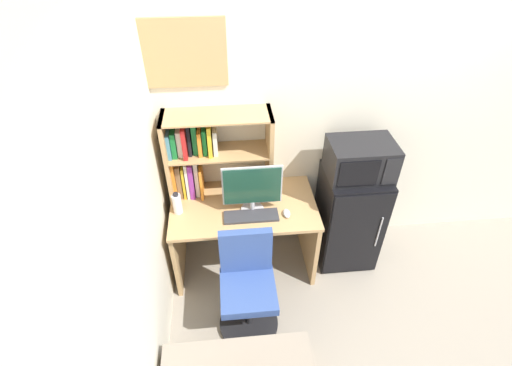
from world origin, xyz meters
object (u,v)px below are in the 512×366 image
(computer_mouse, at_px, (287,213))
(desk_chair, at_px, (248,289))
(microwave, at_px, (361,159))
(hutch_bookshelf, at_px, (202,154))
(mini_fridge, at_px, (349,217))
(water_bottle, at_px, (177,204))
(wall_corkboard, at_px, (182,53))
(monitor, at_px, (252,188))
(keyboard, at_px, (251,216))

(computer_mouse, bearing_deg, desk_chair, -129.40)
(computer_mouse, bearing_deg, microwave, 17.68)
(hutch_bookshelf, xyz_separation_m, desk_chair, (0.29, -0.78, -0.73))
(hutch_bookshelf, relative_size, mini_fridge, 0.88)
(microwave, bearing_deg, mini_fridge, -90.18)
(water_bottle, xyz_separation_m, desk_chair, (0.51, -0.54, -0.43))
(wall_corkboard, bearing_deg, mini_fridge, -12.37)
(water_bottle, relative_size, microwave, 0.38)
(mini_fridge, relative_size, microwave, 1.86)
(monitor, relative_size, water_bottle, 2.38)
(computer_mouse, distance_m, mini_fridge, 0.69)
(microwave, bearing_deg, wall_corkboard, 167.75)
(hutch_bookshelf, height_order, desk_chair, hutch_bookshelf)
(mini_fridge, bearing_deg, hutch_bookshelf, 172.26)
(hutch_bookshelf, height_order, computer_mouse, hutch_bookshelf)
(water_bottle, bearing_deg, monitor, -3.30)
(water_bottle, bearing_deg, keyboard, -11.38)
(keyboard, distance_m, microwave, 0.97)
(water_bottle, relative_size, wall_corkboard, 0.31)
(mini_fridge, distance_m, desk_chair, 1.13)
(hutch_bookshelf, relative_size, desk_chair, 0.94)
(hutch_bookshelf, xyz_separation_m, wall_corkboard, (-0.07, 0.12, 0.76))
(monitor, relative_size, microwave, 0.91)
(wall_corkboard, bearing_deg, keyboard, -47.86)
(hutch_bookshelf, xyz_separation_m, mini_fridge, (1.24, -0.17, -0.64))
(monitor, height_order, microwave, microwave)
(desk_chair, bearing_deg, monitor, 80.59)
(monitor, relative_size, desk_chair, 0.53)
(hutch_bookshelf, distance_m, microwave, 1.25)
(computer_mouse, height_order, microwave, microwave)
(monitor, xyz_separation_m, wall_corkboard, (-0.45, 0.39, 0.91))
(hutch_bookshelf, bearing_deg, mini_fridge, -7.74)
(monitor, distance_m, water_bottle, 0.61)
(water_bottle, height_order, desk_chair, water_bottle)
(monitor, bearing_deg, computer_mouse, -17.44)
(computer_mouse, height_order, water_bottle, water_bottle)
(keyboard, relative_size, computer_mouse, 4.30)
(water_bottle, bearing_deg, hutch_bookshelf, 48.16)
(computer_mouse, bearing_deg, wall_corkboard, 146.20)
(monitor, relative_size, mini_fridge, 0.49)
(monitor, height_order, computer_mouse, monitor)
(hutch_bookshelf, distance_m, desk_chair, 1.11)
(microwave, xyz_separation_m, desk_chair, (-0.95, -0.62, -0.70))
(hutch_bookshelf, relative_size, microwave, 1.63)
(microwave, bearing_deg, hutch_bookshelf, 172.40)
(monitor, distance_m, microwave, 0.88)
(desk_chair, height_order, wall_corkboard, wall_corkboard)
(water_bottle, relative_size, mini_fridge, 0.21)
(mini_fridge, xyz_separation_m, desk_chair, (-0.95, -0.61, -0.08))
(keyboard, relative_size, water_bottle, 2.20)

